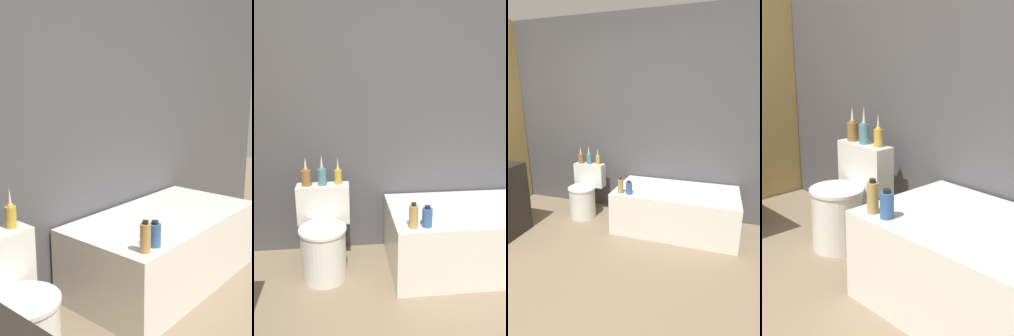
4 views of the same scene
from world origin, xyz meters
The scene contains 8 objects.
wall_back_tiled centered at (0.00, 2.13, 1.30)m, with size 6.40×0.06×2.60m.
bathtub centered at (0.84, 1.70, 0.26)m, with size 1.45×0.77×0.51m.
toilet centered at (-0.42, 1.72, 0.30)m, with size 0.42×0.50×0.68m.
vase_gold centered at (-0.54, 1.89, 0.77)m, with size 0.08×0.08×0.24m.
vase_silver centered at (-0.42, 1.89, 0.77)m, with size 0.07×0.07×0.26m.
vase_bronze centered at (-0.29, 1.90, 0.76)m, with size 0.06×0.06×0.22m.
shampoo_bottle_tall centered at (0.23, 1.41, 0.60)m, with size 0.06×0.06×0.19m.
shampoo_bottle_short centered at (0.33, 1.42, 0.58)m, with size 0.07×0.07×0.16m.
Camera 4 is at (1.97, -0.07, 1.44)m, focal length 50.00 mm.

